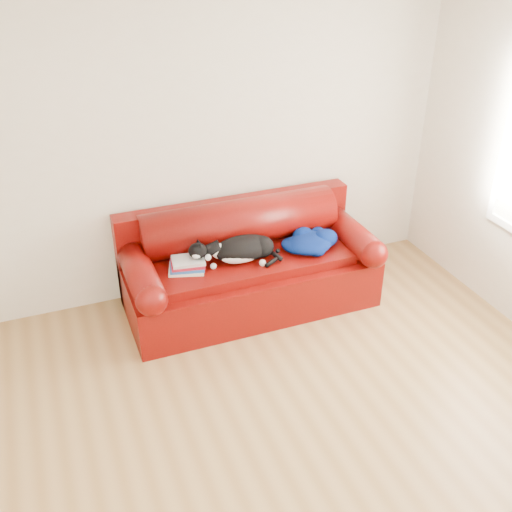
{
  "coord_description": "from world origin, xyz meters",
  "views": [
    {
      "loc": [
        -1.25,
        -2.58,
        2.99
      ],
      "look_at": [
        0.29,
        1.35,
        0.56
      ],
      "focal_mm": 42.0,
      "sensor_mm": 36.0,
      "label": 1
    }
  ],
  "objects_px": {
    "sofa_base": "(250,281)",
    "book_stack": "(187,265)",
    "blanket": "(310,241)",
    "cat": "(242,249)"
  },
  "relations": [
    {
      "from": "sofa_base",
      "to": "book_stack",
      "type": "height_order",
      "value": "book_stack"
    },
    {
      "from": "book_stack",
      "to": "blanket",
      "type": "bearing_deg",
      "value": -1.62
    },
    {
      "from": "book_stack",
      "to": "blanket",
      "type": "relative_size",
      "value": 0.57
    },
    {
      "from": "sofa_base",
      "to": "blanket",
      "type": "xyz_separation_m",
      "value": [
        0.52,
        -0.08,
        0.33
      ]
    },
    {
      "from": "sofa_base",
      "to": "book_stack",
      "type": "bearing_deg",
      "value": -174.41
    },
    {
      "from": "book_stack",
      "to": "cat",
      "type": "bearing_deg",
      "value": -1.21
    },
    {
      "from": "sofa_base",
      "to": "cat",
      "type": "relative_size",
      "value": 3.05
    },
    {
      "from": "sofa_base",
      "to": "book_stack",
      "type": "relative_size",
      "value": 6.4
    },
    {
      "from": "sofa_base",
      "to": "blanket",
      "type": "bearing_deg",
      "value": -9.26
    },
    {
      "from": "sofa_base",
      "to": "cat",
      "type": "bearing_deg",
      "value": -143.79
    }
  ]
}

